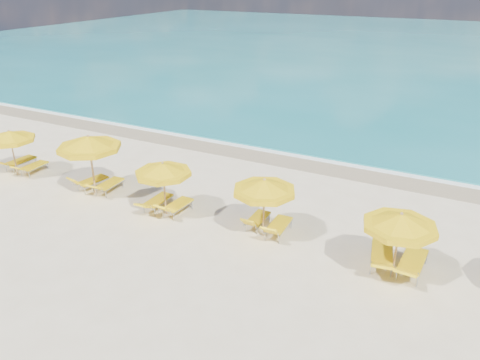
% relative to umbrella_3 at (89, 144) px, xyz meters
% --- Properties ---
extents(ground_plane, '(120.00, 120.00, 0.00)m').
position_rel_umbrella_3_xyz_m(ground_plane, '(5.97, 0.06, -2.18)').
color(ground_plane, beige).
extents(ocean, '(120.00, 80.00, 0.30)m').
position_rel_umbrella_3_xyz_m(ocean, '(5.97, 48.06, -2.18)').
color(ocean, '#157177').
rests_on(ocean, ground).
extents(wet_sand_band, '(120.00, 2.60, 0.01)m').
position_rel_umbrella_3_xyz_m(wet_sand_band, '(5.97, 7.46, -2.18)').
color(wet_sand_band, tan).
rests_on(wet_sand_band, ground).
extents(foam_line, '(120.00, 1.20, 0.03)m').
position_rel_umbrella_3_xyz_m(foam_line, '(5.97, 8.26, -2.18)').
color(foam_line, white).
rests_on(foam_line, ground).
extents(whitecap_near, '(14.00, 0.36, 0.05)m').
position_rel_umbrella_3_xyz_m(whitecap_near, '(-0.03, 17.06, -2.18)').
color(whitecap_near, white).
rests_on(whitecap_near, ground).
extents(umbrella_2, '(2.73, 2.73, 2.14)m').
position_rel_umbrella_3_xyz_m(umbrella_2, '(-4.53, -0.16, -0.36)').
color(umbrella_2, tan).
rests_on(umbrella_2, ground).
extents(umbrella_3, '(2.88, 2.88, 2.56)m').
position_rel_umbrella_3_xyz_m(umbrella_3, '(0.00, 0.00, 0.00)').
color(umbrella_3, tan).
rests_on(umbrella_3, ground).
extents(umbrella_4, '(2.77, 2.77, 2.13)m').
position_rel_umbrella_3_xyz_m(umbrella_4, '(3.68, -0.14, -0.37)').
color(umbrella_4, tan).
rests_on(umbrella_4, ground).
extents(umbrella_5, '(2.21, 2.21, 2.20)m').
position_rel_umbrella_3_xyz_m(umbrella_5, '(7.65, 0.07, -0.31)').
color(umbrella_5, tan).
rests_on(umbrella_5, ground).
extents(umbrella_6, '(2.46, 2.46, 2.20)m').
position_rel_umbrella_3_xyz_m(umbrella_6, '(12.13, -0.33, -0.31)').
color(umbrella_6, tan).
rests_on(umbrella_6, ground).
extents(lounger_2_left, '(0.70, 1.88, 0.76)m').
position_rel_umbrella_3_xyz_m(lounger_2_left, '(-5.01, 0.41, -1.96)').
color(lounger_2_left, '#A5A8AD').
rests_on(lounger_2_left, ground).
extents(lounger_2_right, '(0.62, 1.70, 0.68)m').
position_rel_umbrella_3_xyz_m(lounger_2_right, '(-4.02, 0.33, -1.98)').
color(lounger_2_right, '#A5A8AD').
rests_on(lounger_2_right, ground).
extents(lounger_3_left, '(0.86, 1.76, 0.82)m').
position_rel_umbrella_3_xyz_m(lounger_3_left, '(-0.44, 0.27, -1.97)').
color(lounger_3_left, '#A5A8AD').
rests_on(lounger_3_left, ground).
extents(lounger_3_right, '(0.64, 1.76, 0.72)m').
position_rel_umbrella_3_xyz_m(lounger_3_right, '(0.43, 0.36, -1.98)').
color(lounger_3_right, '#A5A8AD').
rests_on(lounger_3_right, ground).
extents(lounger_4_left, '(0.59, 1.78, 0.66)m').
position_rel_umbrella_3_xyz_m(lounger_4_left, '(3.15, 0.04, -1.98)').
color(lounger_4_left, '#A5A8AD').
rests_on(lounger_4_left, ground).
extents(lounger_4_right, '(0.67, 1.75, 0.78)m').
position_rel_umbrella_3_xyz_m(lounger_4_right, '(4.06, 0.05, -1.97)').
color(lounger_4_right, '#A5A8AD').
rests_on(lounger_4_right, ground).
extents(lounger_5_left, '(0.56, 1.57, 0.74)m').
position_rel_umbrella_3_xyz_m(lounger_5_left, '(7.20, 0.53, -1.99)').
color(lounger_5_left, '#A5A8AD').
rests_on(lounger_5_left, ground).
extents(lounger_5_right, '(0.65, 1.77, 0.81)m').
position_rel_umbrella_3_xyz_m(lounger_5_right, '(8.09, 0.36, -1.97)').
color(lounger_5_right, '#A5A8AD').
rests_on(lounger_5_right, ground).
extents(lounger_6_left, '(1.03, 2.14, 0.77)m').
position_rel_umbrella_3_xyz_m(lounger_6_left, '(11.69, 0.13, -1.94)').
color(lounger_6_left, '#A5A8AD').
rests_on(lounger_6_left, ground).
extents(lounger_6_right, '(0.78, 2.11, 0.78)m').
position_rel_umbrella_3_xyz_m(lounger_6_right, '(12.60, 0.13, -1.94)').
color(lounger_6_right, '#A5A8AD').
rests_on(lounger_6_right, ground).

